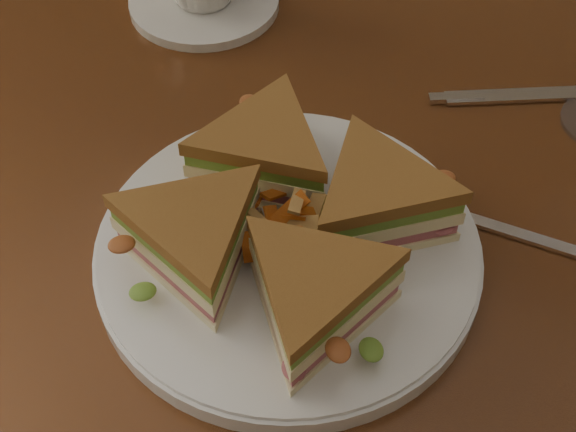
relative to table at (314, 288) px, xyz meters
The scene contains 7 objects.
table is the anchor object (origin of this frame).
plate 0.12m from the table, 95.49° to the right, with size 0.29×0.29×0.02m, color white.
sandwich_wedges 0.15m from the table, 95.49° to the right, with size 0.29×0.29×0.06m.
crisps_mound 0.15m from the table, 95.49° to the right, with size 0.09×0.09×0.05m, color orange, non-canonical shape.
spoon 0.14m from the table, 26.60° to the left, with size 0.18×0.03×0.01m.
knife 0.27m from the table, 57.86° to the left, with size 0.20×0.11×0.00m.
saucer 0.32m from the table, 134.24° to the left, with size 0.15×0.15×0.01m, color white.
Camera 1 is at (0.14, -0.39, 1.24)m, focal length 50.00 mm.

